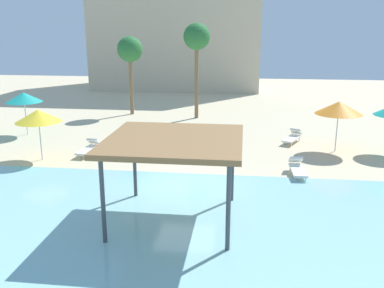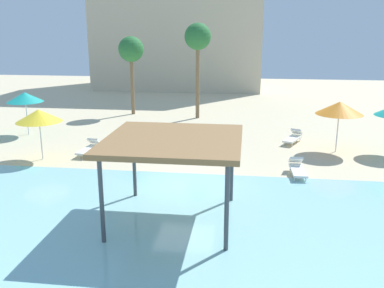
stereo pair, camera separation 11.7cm
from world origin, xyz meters
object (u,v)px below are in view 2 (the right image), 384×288
palm_tree_1 (198,39)px  lounge_chair_2 (128,131)px  palm_tree_0 (131,51)px  beach_umbrella_teal_3 (25,97)px  lounge_chair_0 (90,148)px  beach_umbrella_yellow_0 (39,116)px  lounge_chair_4 (293,137)px  lounge_chair_1 (297,168)px  beach_umbrella_orange_2 (340,108)px  shade_pavilion (173,143)px

palm_tree_1 → lounge_chair_2: bearing=-120.1°
palm_tree_0 → palm_tree_1: (5.13, -0.85, 0.90)m
beach_umbrella_teal_3 → lounge_chair_0: 6.75m
lounge_chair_0 → beach_umbrella_yellow_0: bearing=-52.5°
beach_umbrella_yellow_0 → lounge_chair_4: size_ratio=1.31×
beach_umbrella_yellow_0 → lounge_chair_1: beach_umbrella_yellow_0 is taller
beach_umbrella_orange_2 → lounge_chair_2: bearing=171.9°
shade_pavilion → palm_tree_0: bearing=109.3°
beach_umbrella_yellow_0 → lounge_chair_1: 12.78m
lounge_chair_4 → lounge_chair_2: bearing=-66.3°
lounge_chair_0 → lounge_chair_2: bearing=170.0°
beach_umbrella_orange_2 → palm_tree_0: size_ratio=0.47×
lounge_chair_0 → lounge_chair_2: same height
beach_umbrella_orange_2 → palm_tree_1: bearing=137.2°
beach_umbrella_yellow_0 → beach_umbrella_teal_3: beach_umbrella_teal_3 is taller
shade_pavilion → lounge_chair_0: (-5.82, 7.33, -2.46)m
lounge_chair_4 → palm_tree_0: (-11.50, 7.09, 4.47)m
lounge_chair_2 → lounge_chair_4: size_ratio=1.01×
shade_pavilion → lounge_chair_0: shade_pavilion is taller
beach_umbrella_teal_3 → palm_tree_0: bearing=56.2°
lounge_chair_0 → palm_tree_0: (-0.53, 10.79, 4.47)m
lounge_chair_0 → palm_tree_1: bearing=160.5°
lounge_chair_2 → lounge_chair_4: 9.93m
shade_pavilion → beach_umbrella_yellow_0: (-7.85, 6.06, -0.52)m
lounge_chair_4 → lounge_chair_0: bearing=-47.1°
shade_pavilion → palm_tree_1: palm_tree_1 is taller
beach_umbrella_yellow_0 → lounge_chair_2: (3.06, 5.07, -1.94)m
lounge_chair_0 → palm_tree_1: (4.60, 9.94, 5.37)m
beach_umbrella_yellow_0 → lounge_chair_4: bearing=20.9°
beach_umbrella_teal_3 → beach_umbrella_orange_2: bearing=-4.6°
lounge_chair_4 → shade_pavilion: bearing=-0.7°
beach_umbrella_yellow_0 → lounge_chair_0: bearing=32.1°
beach_umbrella_orange_2 → beach_umbrella_teal_3: size_ratio=1.03×
lounge_chair_0 → palm_tree_1: 12.20m
beach_umbrella_orange_2 → lounge_chair_2: (-12.02, 1.71, -2.07)m
lounge_chair_1 → palm_tree_1: bearing=-155.6°
shade_pavilion → beach_umbrella_orange_2: 11.89m
lounge_chair_4 → palm_tree_1: size_ratio=0.29×
lounge_chair_4 → lounge_chair_1: bearing=20.5°
lounge_chair_1 → lounge_chair_2: (-9.55, 5.81, 0.00)m
beach_umbrella_orange_2 → lounge_chair_0: size_ratio=1.41×
shade_pavilion → beach_umbrella_teal_3: bearing=135.7°
lounge_chair_2 → lounge_chair_4: bearing=74.8°
shade_pavilion → beach_umbrella_orange_2: (7.24, 9.42, -0.39)m
beach_umbrella_yellow_0 → lounge_chair_1: bearing=-3.4°
palm_tree_1 → lounge_chair_0: bearing=-114.9°
palm_tree_0 → beach_umbrella_teal_3: bearing=-123.8°
beach_umbrella_orange_2 → beach_umbrella_teal_3: bearing=175.4°
lounge_chair_4 → palm_tree_0: bearing=-97.3°
beach_umbrella_yellow_0 → beach_umbrella_teal_3: 5.88m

